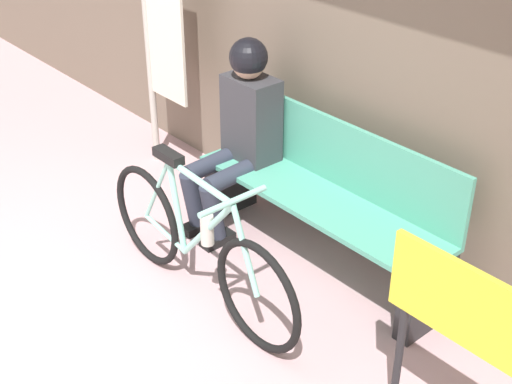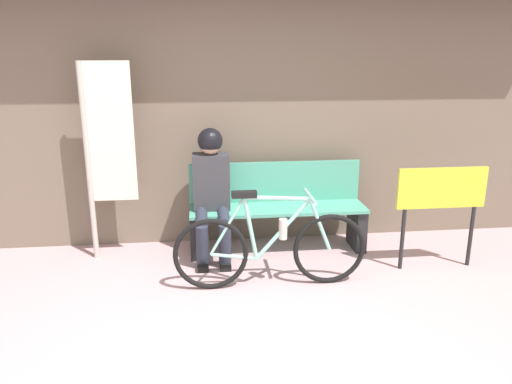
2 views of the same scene
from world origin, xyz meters
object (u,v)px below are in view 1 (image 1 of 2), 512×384
Objects in this scene: bicycle at (197,247)px; signboard at (474,326)px; person_seated at (240,123)px; park_bench_near at (325,201)px; banner_pole at (159,21)px.

bicycle is 1.73× the size of signboard.
park_bench_near is at bearing 9.26° from person_seated.
signboard is (1.99, -0.48, -0.02)m from person_seated.
person_seated is 2.05m from signboard.
person_seated reaches higher than signboard.
park_bench_near is 1.05× the size of bicycle.
banner_pole is (-1.41, 0.77, 0.75)m from bicycle.
signboard reaches higher than park_bench_near.
bicycle is at bearing -102.28° from park_bench_near.
bicycle is 1.77m from banner_pole.
person_seated is at bearing -170.74° from park_bench_near.
banner_pole reaches higher than park_bench_near.
banner_pole is 1.96× the size of signboard.
park_bench_near is 1.82× the size of signboard.
park_bench_near reaches higher than bicycle.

